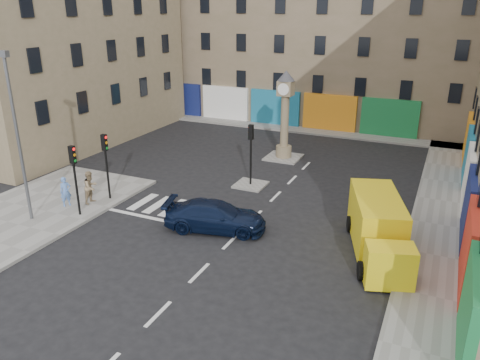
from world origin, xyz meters
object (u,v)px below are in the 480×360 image
Objects in this scene: navy_sedan at (215,216)px; pedestrian_tan at (91,187)px; traffic_light_left_far at (106,156)px; pedestrian_blue at (66,192)px; yellow_van at (378,227)px; traffic_light_island at (251,145)px; clock_pillar at (285,109)px; lamp_post at (17,130)px; traffic_light_left_near at (74,169)px.

pedestrian_tan is (-7.54, -0.16, 0.34)m from navy_sedan.
traffic_light_left_far is 2.83m from pedestrian_blue.
traffic_light_left_far is at bearing 70.06° from navy_sedan.
yellow_van is at bearing 1.36° from traffic_light_left_far.
traffic_light_island reaches higher than navy_sedan.
traffic_light_island is 0.75× the size of navy_sedan.
navy_sedan is (0.77, -6.15, -1.87)m from traffic_light_island.
navy_sedan is 8.57m from pedestrian_blue.
lamp_post is at bearing -118.35° from clock_pillar.
pedestrian_blue is at bearing 157.09° from traffic_light_left_near.
clock_pillar reaches higher than yellow_van.
navy_sedan is 7.62m from yellow_van.
yellow_van is (8.30, -11.05, -2.39)m from clock_pillar.
pedestrian_blue reaches higher than navy_sedan.
traffic_light_left_near is at bearing 89.26° from navy_sedan.
traffic_light_island is 6.07m from clock_pillar.
pedestrian_tan reaches higher than navy_sedan.
pedestrian_tan is (-15.07, -1.26, -0.10)m from yellow_van.
traffic_light_left_near is 1.00× the size of traffic_light_island.
traffic_light_island reaches higher than pedestrian_tan.
traffic_light_left_far is at bearing -118.94° from clock_pillar.
clock_pillar is 3.76× the size of pedestrian_blue.
pedestrian_blue is (-16.03, -2.14, -0.20)m from yellow_van.
traffic_light_island is 10.69m from pedestrian_blue.
clock_pillar is (0.00, 6.00, 0.96)m from traffic_light_island.
navy_sedan is at bearing -53.35° from pedestrian_blue.
yellow_van is (16.50, 4.15, -3.63)m from lamp_post.
traffic_light_left_near and traffic_light_left_far have the same top height.
traffic_light_island is at bearing 48.29° from lamp_post.
pedestrian_tan is at bearing 107.60° from traffic_light_left_near.
clock_pillar is at bearing -29.16° from pedestrian_tan.
yellow_van reaches higher than pedestrian_blue.
pedestrian_blue is 0.89× the size of pedestrian_tan.
traffic_light_island is at bearing -6.74° from navy_sedan.
traffic_light_left_far is 7.36m from navy_sedan.
traffic_light_left_near is 2.27m from pedestrian_blue.
pedestrian_tan is (-0.47, -0.91, -1.56)m from traffic_light_left_far.
traffic_light_left_near is at bearing -83.24° from pedestrian_blue.
lamp_post is at bearing -116.57° from traffic_light_left_far.
traffic_light_island is at bearing 40.60° from traffic_light_left_far.
traffic_light_island is (6.30, 7.80, -0.03)m from traffic_light_left_near.
yellow_van is (14.60, 0.35, -1.46)m from traffic_light_left_far.
navy_sedan is at bearing -86.38° from clock_pillar.
traffic_light_left_near is 3.21m from lamp_post.
traffic_light_island reaches higher than pedestrian_blue.
pedestrian_blue is (-1.43, 0.60, -1.66)m from traffic_light_left_near.
lamp_post reaches higher than pedestrian_blue.
traffic_light_island is at bearing -47.35° from pedestrian_tan.
pedestrian_blue is (-1.43, -1.80, -1.66)m from traffic_light_left_far.
traffic_light_left_far is at bearing 163.50° from yellow_van.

